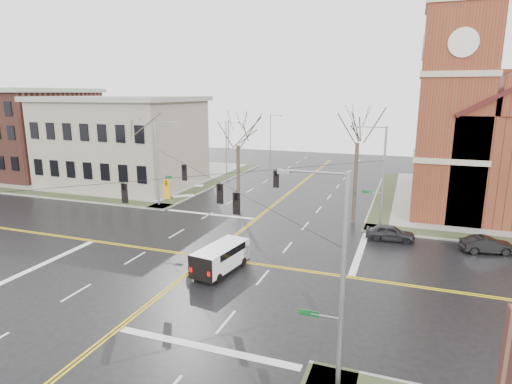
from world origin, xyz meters
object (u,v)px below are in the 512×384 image
(streetlight_north_a, at_px, (227,147))
(streetlight_north_b, at_px, (271,135))
(tree_nw_far, at_px, (142,131))
(tree_ne, at_px, (358,138))
(tree_nw_near, at_px, (238,141))
(parked_car_b, at_px, (488,245))
(signal_pole_nw, at_px, (158,161))
(signal_pole_se, at_px, (338,279))
(cargo_van, at_px, (222,256))
(signal_pole_ne, at_px, (381,174))
(parked_car_a, at_px, (390,233))

(streetlight_north_a, bearing_deg, streetlight_north_b, 90.00)
(tree_nw_far, relative_size, tree_ne, 0.98)
(tree_nw_near, relative_size, tree_ne, 0.91)
(streetlight_north_a, height_order, tree_nw_far, tree_nw_far)
(parked_car_b, distance_m, tree_ne, 13.78)
(tree_nw_far, bearing_deg, parked_car_b, -9.08)
(tree_ne, bearing_deg, signal_pole_nw, -176.31)
(signal_pole_nw, height_order, signal_pole_se, same)
(parked_car_b, bearing_deg, streetlight_north_a, 43.04)
(cargo_van, xyz_separation_m, parked_car_b, (17.61, 9.97, -0.45))
(cargo_van, bearing_deg, tree_ne, 73.61)
(cargo_van, distance_m, tree_nw_near, 16.54)
(cargo_van, height_order, parked_car_b, cargo_van)
(streetlight_north_b, xyz_separation_m, tree_nw_near, (7.92, -35.29, 2.77))
(tree_ne, bearing_deg, cargo_van, -115.29)
(signal_pole_ne, xyz_separation_m, signal_pole_nw, (-22.64, 0.00, 0.00))
(cargo_van, bearing_deg, signal_pole_se, -37.11)
(signal_pole_ne, bearing_deg, cargo_van, -124.77)
(streetlight_north_a, relative_size, parked_car_a, 2.04)
(cargo_van, distance_m, tree_nw_far, 23.68)
(streetlight_north_b, height_order, tree_nw_near, tree_nw_near)
(streetlight_north_a, height_order, cargo_van, streetlight_north_a)
(signal_pole_nw, bearing_deg, parked_car_a, -7.15)
(signal_pole_ne, xyz_separation_m, signal_pole_se, (0.00, -23.00, 0.00))
(signal_pole_se, distance_m, cargo_van, 13.92)
(streetlight_north_a, relative_size, tree_nw_far, 0.74)
(signal_pole_nw, relative_size, tree_nw_far, 0.84)
(signal_pole_nw, distance_m, streetlight_north_b, 36.51)
(streetlight_north_b, xyz_separation_m, cargo_van, (12.68, -49.88, -3.39))
(tree_ne, bearing_deg, streetlight_north_a, 142.26)
(signal_pole_nw, relative_size, streetlight_north_a, 1.12)
(cargo_van, xyz_separation_m, tree_nw_far, (-16.65, 15.45, 6.73))
(signal_pole_nw, bearing_deg, tree_nw_far, 147.88)
(signal_pole_se, height_order, streetlight_north_b, signal_pole_se)
(tree_nw_near, bearing_deg, signal_pole_nw, -171.99)
(tree_nw_near, bearing_deg, signal_pole_ne, -4.92)
(signal_pole_nw, height_order, streetlight_north_b, signal_pole_nw)
(parked_car_a, xyz_separation_m, parked_car_b, (7.13, -0.42, -0.03))
(signal_pole_ne, relative_size, tree_nw_near, 0.90)
(parked_car_b, height_order, tree_ne, tree_ne)
(parked_car_a, height_order, tree_nw_near, tree_nw_near)
(parked_car_a, height_order, tree_ne, tree_ne)
(signal_pole_se, height_order, parked_car_b, signal_pole_se)
(streetlight_north_a, relative_size, tree_nw_near, 0.80)
(streetlight_north_a, bearing_deg, signal_pole_nw, -92.32)
(parked_car_a, bearing_deg, tree_nw_near, 71.30)
(parked_car_b, bearing_deg, cargo_van, 105.87)
(signal_pole_se, bearing_deg, tree_ne, 95.52)
(parked_car_b, height_order, tree_nw_far, tree_nw_far)
(streetlight_north_b, height_order, parked_car_b, streetlight_north_b)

